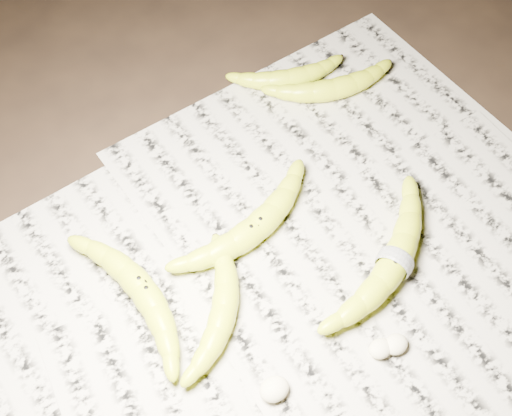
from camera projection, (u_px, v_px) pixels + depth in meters
ground at (278, 249)px, 0.99m from camera, size 3.00×3.00×0.00m
newspaper_patch at (288, 265)px, 0.97m from camera, size 0.90×0.70×0.01m
banana_left_a at (142, 289)px, 0.93m from camera, size 0.07×0.22×0.04m
banana_left_b at (224, 309)px, 0.91m from camera, size 0.17×0.17×0.04m
banana_center at (255, 227)px, 0.98m from camera, size 0.23×0.10×0.04m
banana_taped at (395, 262)px, 0.95m from camera, size 0.25×0.16×0.04m
banana_upper_a at (333, 88)px, 1.13m from camera, size 0.19×0.11×0.04m
banana_upper_b at (288, 77)px, 1.14m from camera, size 0.17×0.11×0.03m
measuring_tape at (395, 262)px, 0.95m from camera, size 0.03×0.05×0.05m
flesh_chunk_a at (274, 388)px, 0.86m from camera, size 0.04×0.03×0.02m
flesh_chunk_b at (381, 347)px, 0.89m from camera, size 0.03×0.03×0.02m
flesh_chunk_c at (396, 343)px, 0.90m from camera, size 0.03×0.03×0.02m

